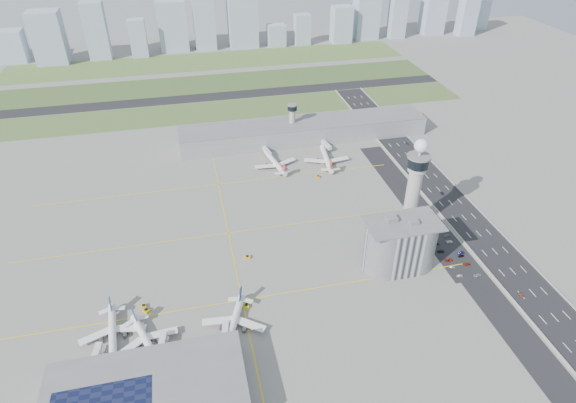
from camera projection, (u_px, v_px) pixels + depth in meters
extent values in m
plane|color=gray|center=(301.00, 254.00, 288.90)|extent=(1000.00, 1000.00, 0.00)
cube|color=#4A612E|center=(224.00, 110.00, 466.88)|extent=(480.00, 50.00, 0.08)
cube|color=#3F5528|center=(216.00, 83.00, 527.45)|extent=(480.00, 60.00, 0.08)
cube|color=#586F34|center=(210.00, 61.00, 592.06)|extent=(480.00, 70.00, 0.08)
cube|color=black|center=(220.00, 96.00, 496.75)|extent=(480.00, 22.00, 0.10)
cube|color=black|center=(474.00, 228.00, 310.14)|extent=(28.00, 500.00, 0.10)
cube|color=#9E9E99|center=(454.00, 230.00, 307.24)|extent=(0.60, 500.00, 1.20)
cube|color=#9E9E99|center=(493.00, 224.00, 312.42)|extent=(0.60, 500.00, 1.20)
cube|color=black|center=(446.00, 243.00, 297.45)|extent=(18.00, 260.00, 0.08)
cube|color=black|center=(453.00, 256.00, 287.38)|extent=(20.00, 44.00, 0.10)
cube|color=yellow|center=(242.00, 300.00, 257.27)|extent=(260.00, 0.60, 0.01)
cube|color=yellow|center=(229.00, 233.00, 305.73)|extent=(260.00, 0.60, 0.01)
cube|color=yellow|center=(219.00, 184.00, 354.18)|extent=(260.00, 0.60, 0.01)
cube|color=yellow|center=(229.00, 233.00, 305.73)|extent=(0.60, 260.00, 0.01)
cylinder|color=#ADAAA5|center=(412.00, 199.00, 295.24)|extent=(8.40, 8.40, 48.00)
cylinder|color=#ADAAA5|center=(417.00, 168.00, 282.92)|extent=(11.00, 11.00, 4.00)
cylinder|color=black|center=(418.00, 162.00, 280.68)|extent=(13.00, 13.00, 6.00)
cylinder|color=slate|center=(419.00, 156.00, 278.72)|extent=(14.00, 14.00, 1.00)
cylinder|color=#ADAAA5|center=(420.00, 153.00, 277.32)|extent=(1.60, 1.60, 5.00)
sphere|color=white|center=(421.00, 146.00, 274.80)|extent=(8.00, 8.00, 8.00)
cylinder|color=#ADAAA5|center=(292.00, 124.00, 407.74)|extent=(5.00, 5.00, 28.00)
cylinder|color=black|center=(292.00, 108.00, 399.34)|extent=(8.00, 8.00, 4.00)
cylinder|color=slate|center=(292.00, 105.00, 397.94)|extent=(8.60, 8.60, 0.80)
cube|color=#B2B2B7|center=(400.00, 245.00, 272.35)|extent=(18.00, 24.00, 30.00)
cylinder|color=#B2B2B7|center=(385.00, 247.00, 270.69)|extent=(24.00, 24.00, 30.00)
cylinder|color=#B2B2B7|center=(414.00, 243.00, 274.02)|extent=(24.00, 24.00, 30.00)
cube|color=slate|center=(403.00, 223.00, 263.73)|extent=(42.00, 24.00, 0.80)
cube|color=slate|center=(391.00, 219.00, 264.14)|extent=(6.00, 5.00, 3.00)
cube|color=slate|center=(414.00, 222.00, 262.31)|extent=(5.00, 4.00, 2.40)
cube|color=gray|center=(304.00, 131.00, 411.62)|extent=(210.00, 32.00, 15.00)
cube|color=slate|center=(304.00, 123.00, 407.19)|extent=(210.00, 32.00, 0.80)
cube|color=gray|center=(147.00, 396.00, 203.04)|extent=(84.00, 42.00, 12.00)
cube|color=slate|center=(144.00, 387.00, 199.46)|extent=(84.00, 42.00, 0.80)
imported|color=white|center=(460.00, 276.00, 272.26)|extent=(3.65, 1.53, 1.23)
imported|color=#9F9F9F|center=(452.00, 267.00, 278.48)|extent=(3.36, 1.33, 1.09)
imported|color=maroon|center=(448.00, 260.00, 283.34)|extent=(4.81, 2.47, 1.30)
imported|color=black|center=(441.00, 251.00, 289.94)|extent=(4.44, 2.30, 1.23)
imported|color=#141B47|center=(436.00, 244.00, 295.99)|extent=(3.90, 1.92, 1.28)
imported|color=white|center=(432.00, 241.00, 298.08)|extent=(3.97, 1.91, 1.25)
imported|color=#9E9E9E|center=(477.00, 275.00, 272.59)|extent=(4.77, 2.72, 1.26)
imported|color=maroon|center=(467.00, 264.00, 280.45)|extent=(4.09, 1.80, 1.17)
imported|color=black|center=(461.00, 256.00, 286.46)|extent=(3.91, 1.95, 1.28)
imported|color=#100B47|center=(461.00, 253.00, 288.73)|extent=(4.10, 1.80, 1.31)
imported|color=silver|center=(450.00, 242.00, 297.70)|extent=(4.22, 2.06, 1.15)
imported|color=gray|center=(447.00, 236.00, 302.62)|extent=(4.10, 1.77, 1.18)
imported|color=#AB4525|center=(521.00, 295.00, 259.79)|extent=(1.68, 3.55, 1.17)
imported|color=black|center=(442.00, 193.00, 343.16)|extent=(1.84, 3.77, 1.19)
imported|color=navy|center=(407.00, 144.00, 407.31)|extent=(2.12, 4.13, 1.12)
imported|color=#969696|center=(367.00, 117.00, 452.81)|extent=(1.95, 3.97, 1.30)
cube|color=#9EADC1|center=(11.00, 46.00, 580.19)|extent=(32.30, 25.84, 36.93)
cube|color=#9EADC1|center=(48.00, 38.00, 569.48)|extent=(35.81, 28.65, 60.36)
cube|color=#9EADC1|center=(96.00, 31.00, 581.32)|extent=(25.49, 20.39, 66.89)
cube|color=#9EADC1|center=(138.00, 38.00, 594.74)|extent=(20.04, 16.03, 45.20)
cube|color=#9EADC1|center=(172.00, 26.00, 613.58)|extent=(35.76, 28.61, 61.22)
cube|color=#9EADC1|center=(204.00, 16.00, 610.48)|extent=(26.33, 21.06, 83.39)
cube|color=#9EADC1|center=(243.00, 22.00, 626.24)|extent=(36.96, 29.57, 62.11)
cube|color=#9EADC1|center=(276.00, 35.00, 636.84)|extent=(23.01, 18.41, 27.75)
cube|color=#9EADC1|center=(302.00, 30.00, 639.89)|extent=(20.22, 16.18, 38.97)
cube|color=#9EADC1|center=(341.00, 25.00, 645.98)|extent=(26.14, 20.92, 46.89)
cube|color=#9EADC1|center=(367.00, 8.00, 653.29)|extent=(32.26, 25.81, 81.20)
cube|color=#9EADC1|center=(398.00, 12.00, 659.25)|extent=(21.59, 17.28, 68.75)
cube|color=#9EADC1|center=(433.00, 10.00, 678.89)|extent=(30.25, 24.20, 63.40)
cube|color=#9EADC1|center=(469.00, 9.00, 668.68)|extent=(23.04, 18.43, 71.56)
cube|color=#9EADC1|center=(479.00, 14.00, 706.05)|extent=(22.64, 18.11, 41.06)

